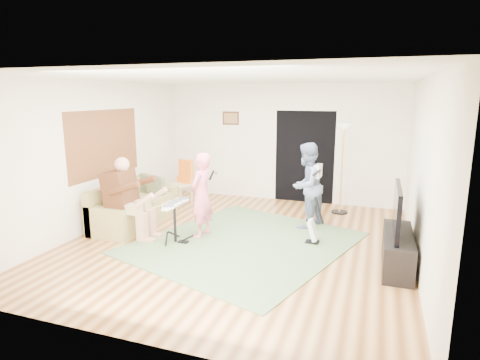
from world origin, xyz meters
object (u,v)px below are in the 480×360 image
(dining_chair, at_px, (181,189))
(drum_kit, at_px, (175,224))
(sofa, at_px, (132,210))
(guitar_spare, at_px, (313,230))
(guitarist, at_px, (306,186))
(torchiere_lamp, at_px, (343,153))
(singer, at_px, (201,195))
(television, at_px, (397,210))
(tv_cabinet, at_px, (397,250))

(dining_chair, bearing_deg, drum_kit, -45.68)
(sofa, relative_size, guitar_spare, 2.42)
(guitarist, xyz_separation_m, dining_chair, (-2.97, 0.70, -0.44))
(torchiere_lamp, bearing_deg, singer, -133.45)
(singer, bearing_deg, television, 91.05)
(tv_cabinet, bearing_deg, singer, 175.68)
(torchiere_lamp, bearing_deg, television, -68.26)
(guitarist, bearing_deg, torchiere_lamp, 175.46)
(sofa, bearing_deg, tv_cabinet, -5.47)
(singer, relative_size, torchiere_lamp, 0.80)
(guitarist, distance_m, dining_chair, 3.09)
(guitarist, height_order, television, guitarist)
(guitarist, relative_size, torchiere_lamp, 0.86)
(singer, bearing_deg, drum_kit, -28.74)
(torchiere_lamp, xyz_separation_m, tv_cabinet, (1.05, -2.51, -1.03))
(singer, distance_m, television, 3.17)
(dining_chair, bearing_deg, torchiere_lamp, 26.73)
(sofa, distance_m, guitarist, 3.37)
(drum_kit, height_order, tv_cabinet, drum_kit)
(guitar_spare, bearing_deg, drum_kit, -161.75)
(drum_kit, distance_m, dining_chair, 2.48)
(guitarist, relative_size, television, 1.33)
(drum_kit, height_order, television, television)
(guitarist, distance_m, guitar_spare, 1.04)
(guitar_spare, xyz_separation_m, tv_cabinet, (1.30, -0.53, 0.02))
(torchiere_lamp, relative_size, television, 1.56)
(guitarist, relative_size, tv_cabinet, 1.14)
(guitarist, xyz_separation_m, torchiere_lamp, (0.53, 1.16, 0.48))
(drum_kit, bearing_deg, dining_chair, 115.04)
(torchiere_lamp, bearing_deg, tv_cabinet, -67.28)
(guitarist, distance_m, tv_cabinet, 2.15)
(torchiere_lamp, bearing_deg, guitarist, -114.39)
(singer, xyz_separation_m, guitarist, (1.63, 1.11, 0.05))
(singer, distance_m, torchiere_lamp, 3.18)
(guitarist, height_order, dining_chair, guitarist)
(torchiere_lamp, distance_m, television, 2.74)
(sofa, bearing_deg, guitarist, 15.62)
(dining_chair, bearing_deg, singer, -34.19)
(guitarist, height_order, torchiere_lamp, torchiere_lamp)
(sofa, xyz_separation_m, television, (4.74, -0.46, 0.59))
(drum_kit, relative_size, guitar_spare, 0.90)
(tv_cabinet, bearing_deg, guitarist, 139.34)
(drum_kit, xyz_separation_m, television, (3.45, 0.19, 0.53))
(tv_cabinet, distance_m, television, 0.60)
(drum_kit, bearing_deg, guitarist, 38.84)
(guitarist, bearing_deg, guitar_spare, 38.69)
(tv_cabinet, bearing_deg, dining_chair, 155.67)
(guitarist, height_order, tv_cabinet, guitarist)
(torchiere_lamp, relative_size, tv_cabinet, 1.33)
(singer, bearing_deg, tv_cabinet, 91.12)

